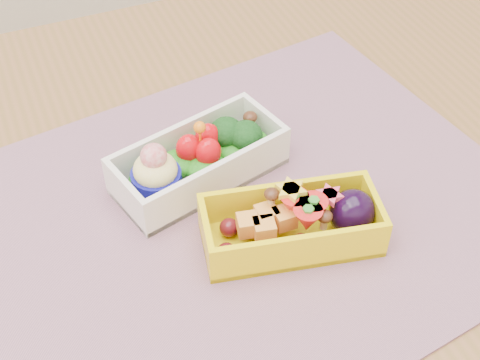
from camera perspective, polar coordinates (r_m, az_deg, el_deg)
name	(u,v)px	position (r m, az deg, el deg)	size (l,w,h in m)	color
table	(212,293)	(0.70, -2.39, -9.43)	(1.20, 0.80, 0.75)	brown
placemat	(235,215)	(0.63, -0.46, -2.99)	(0.52, 0.40, 0.00)	gray
bento_white	(198,160)	(0.64, -3.52, 1.65)	(0.18, 0.11, 0.07)	white
bento_yellow	(295,223)	(0.59, 4.68, -3.65)	(0.16, 0.10, 0.05)	yellow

